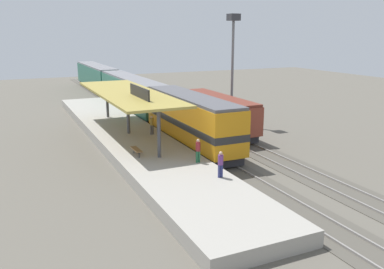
{
  "coord_description": "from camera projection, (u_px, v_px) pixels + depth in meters",
  "views": [
    {
      "loc": [
        -14.46,
        -35.09,
        9.89
      ],
      "look_at": [
        -1.38,
        -6.77,
        2.0
      ],
      "focal_mm": 38.1,
      "sensor_mm": 36.0,
      "label": 1
    }
  ],
  "objects": [
    {
      "name": "passenger_carriage_rear",
      "position": [
        97.0,
        77.0,
        69.63
      ],
      "size": [
        2.9,
        20.0,
        4.24
      ],
      "color": "#28282D",
      "rests_on": "track_near"
    },
    {
      "name": "passenger_carriage_front",
      "position": [
        132.0,
        94.0,
        51.32
      ],
      "size": [
        2.9,
        20.0,
        4.24
      ],
      "color": "#28282D",
      "rests_on": "track_near"
    },
    {
      "name": "freight_car",
      "position": [
        217.0,
        113.0,
        40.67
      ],
      "size": [
        2.8,
        12.0,
        3.54
      ],
      "color": "#28282D",
      "rests_on": "track_far"
    },
    {
      "name": "station_canopy",
      "position": [
        128.0,
        94.0,
        36.13
      ],
      "size": [
        5.2,
        18.0,
        4.7
      ],
      "color": "#47474C",
      "rests_on": "platform"
    },
    {
      "name": "platform_bench",
      "position": [
        136.0,
        150.0,
        30.39
      ],
      "size": [
        0.44,
        1.7,
        0.5
      ],
      "color": "#333338",
      "rests_on": "platform"
    },
    {
      "name": "locomotive",
      "position": [
        191.0,
        120.0,
        35.45
      ],
      "size": [
        2.93,
        14.43,
        4.44
      ],
      "color": "#28282D",
      "rests_on": "track_near"
    },
    {
      "name": "person_boarding",
      "position": [
        198.0,
        149.0,
        28.62
      ],
      "size": [
        0.34,
        0.34,
        1.71
      ],
      "color": "#23603D",
      "rests_on": "platform"
    },
    {
      "name": "track_far",
      "position": [
        218.0,
        132.0,
        41.05
      ],
      "size": [
        3.2,
        110.0,
        0.16
      ],
      "color": "#4E4941",
      "rests_on": "ground"
    },
    {
      "name": "person_walking",
      "position": [
        221.0,
        163.0,
        25.67
      ],
      "size": [
        0.34,
        0.34,
        1.71
      ],
      "color": "navy",
      "rests_on": "platform"
    },
    {
      "name": "platform",
      "position": [
        129.0,
        138.0,
        37.21
      ],
      "size": [
        6.0,
        44.0,
        0.9
      ],
      "primitive_type": "cube",
      "color": "#9E998E",
      "rests_on": "ground"
    },
    {
      "name": "ground_plane",
      "position": [
        194.0,
        135.0,
        40.0
      ],
      "size": [
        120.0,
        120.0,
        0.0
      ],
      "primitive_type": "plane",
      "color": "#5B564C"
    },
    {
      "name": "track_near",
      "position": [
        176.0,
        137.0,
        39.18
      ],
      "size": [
        3.2,
        110.0,
        0.16
      ],
      "color": "#4E4941",
      "rests_on": "ground"
    },
    {
      "name": "light_mast",
      "position": [
        233.0,
        46.0,
        42.8
      ],
      "size": [
        1.1,
        1.1,
        11.7
      ],
      "color": "slate",
      "rests_on": "ground"
    },
    {
      "name": "person_waiting",
      "position": [
        152.0,
        124.0,
        36.53
      ],
      "size": [
        0.34,
        0.34,
        1.71
      ],
      "color": "#4C4C51",
      "rests_on": "platform"
    }
  ]
}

